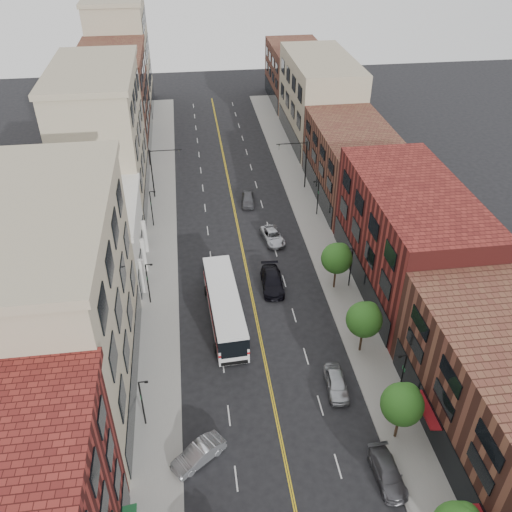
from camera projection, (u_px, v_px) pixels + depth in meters
name	position (u px, v px, depth m)	size (l,w,h in m)	color
ground	(292.00, 496.00, 40.19)	(220.00, 220.00, 0.00)	black
sidewalk_left	(161.00, 246.00, 67.53)	(4.00, 110.00, 0.15)	gray
sidewalk_right	(318.00, 235.00, 69.72)	(4.00, 110.00, 0.15)	gray
bldg_l_tanoffice	(60.00, 310.00, 43.77)	(10.00, 22.00, 18.00)	tan
bldg_l_white	(95.00, 241.00, 61.27)	(10.00, 14.00, 8.00)	silver
bldg_l_far_a	(102.00, 141.00, 72.24)	(10.00, 20.00, 18.00)	tan
bldg_l_far_b	(116.00, 102.00, 89.37)	(10.00, 20.00, 15.00)	brown
bldg_l_far_c	(121.00, 57.00, 102.59)	(10.00, 16.00, 20.00)	tan
bldg_r_mid	(408.00, 238.00, 58.15)	(10.00, 22.00, 12.00)	#5C1B18
bldg_r_far_a	(353.00, 163.00, 75.81)	(10.00, 20.00, 10.00)	brown
bldg_r_far_b	(319.00, 100.00, 91.75)	(10.00, 22.00, 14.00)	tan
bldg_r_far_c	(296.00, 74.00, 108.88)	(10.00, 18.00, 11.00)	brown
tree_r_1	(403.00, 403.00, 42.17)	(3.40, 3.40, 5.59)	black
tree_r_2	(365.00, 318.00, 50.31)	(3.40, 3.40, 5.59)	black
tree_r_3	(337.00, 257.00, 58.45)	(3.40, 3.40, 5.59)	black
lamp_l_1	(142.00, 401.00, 43.80)	(0.81, 0.55, 5.05)	black
lamp_l_2	(148.00, 281.00, 56.82)	(0.81, 0.55, 5.05)	black
lamp_l_3	(152.00, 207.00, 69.84)	(0.81, 0.55, 5.05)	black
lamp_r_1	(402.00, 374.00, 46.20)	(0.81, 0.55, 5.05)	black
lamp_r_2	(351.00, 265.00, 59.22)	(0.81, 0.55, 5.05)	black
lamp_r_3	(318.00, 196.00, 72.24)	(0.81, 0.55, 5.05)	black
signal_mast_left	(157.00, 168.00, 75.47)	(4.49, 0.18, 7.20)	black
signal_mast_right	(301.00, 159.00, 77.72)	(4.49, 0.18, 7.20)	black
city_bus	(224.00, 305.00, 55.16)	(3.75, 13.60, 3.46)	silver
car_angle_b	(199.00, 454.00, 42.29)	(1.59, 4.55, 1.50)	#B3B6BB
car_parked_mid	(388.00, 473.00, 40.99)	(1.92, 4.71, 1.37)	#504F55
car_parked_far	(336.00, 383.00, 48.22)	(1.81, 4.50, 1.53)	#ACAFB4
car_lane_behind	(215.00, 269.00, 62.38)	(1.59, 4.57, 1.51)	#4C4D51
car_lane_a	(272.00, 281.00, 60.39)	(2.32, 5.70, 1.65)	black
car_lane_b	(273.00, 236.00, 68.28)	(2.30, 4.99, 1.39)	#B8BAC1
car_lane_c	(248.00, 199.00, 76.05)	(1.77, 4.41, 1.50)	#48484C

